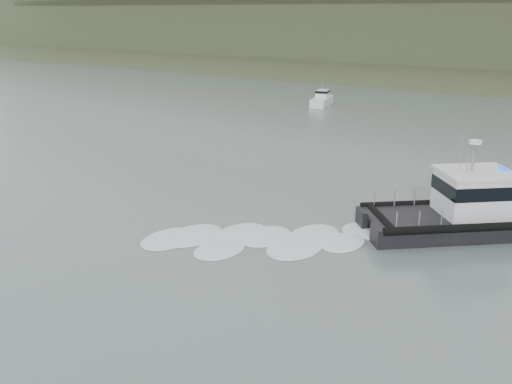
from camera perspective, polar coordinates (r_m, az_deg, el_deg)
ground at (r=29.66m, az=-9.52°, el=-7.33°), size 400.00×400.00×0.00m
patrol_boat at (r=35.43m, az=20.31°, el=-1.55°), size 11.57×10.87×5.66m
motorboat at (r=79.66m, az=6.62°, el=9.19°), size 3.28×6.09×3.19m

